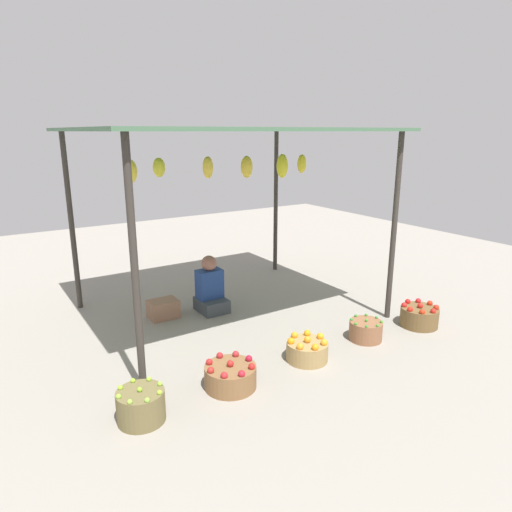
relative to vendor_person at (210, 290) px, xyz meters
The scene contains 9 objects.
ground_plane 0.40m from the vendor_person, 45.15° to the right, with size 14.00×14.00×0.00m, color gray.
market_stall_structure 1.99m from the vendor_person, 43.92° to the right, with size 3.66×2.89×2.44m.
vendor_person is the anchor object (origin of this frame).
basket_limes 2.52m from the vendor_person, 131.05° to the right, with size 0.41×0.41×0.32m.
basket_red_apples 2.00m from the vendor_person, 112.01° to the right, with size 0.50×0.50×0.28m.
basket_oranges 1.85m from the vendor_person, 83.22° to the right, with size 0.45×0.45×0.28m.
basket_green_chilies 2.14m from the vendor_person, 58.34° to the right, with size 0.39×0.39×0.26m.
basket_red_tomatoes 2.75m from the vendor_person, 43.70° to the right, with size 0.47×0.47×0.31m.
wooden_crate_near_vendor 0.68m from the vendor_person, 169.14° to the left, with size 0.38×0.28×0.24m, color #91694F.
Camera 1 is at (-2.87, -5.10, 2.40)m, focal length 32.03 mm.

